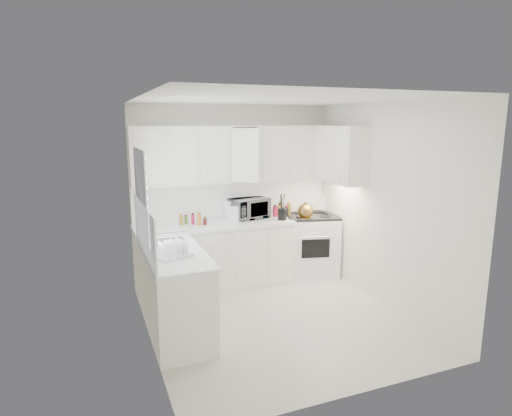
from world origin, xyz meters
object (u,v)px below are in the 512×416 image
tea_kettle (305,210)px  rice_cooker (237,211)px  stove (310,236)px  microwave (249,206)px  dish_rack (172,248)px  utensil_crock (282,206)px

tea_kettle → rice_cooker: 1.02m
stove → rice_cooker: size_ratio=4.73×
tea_kettle → microwave: size_ratio=0.53×
stove → tea_kettle: (-0.18, -0.16, 0.46)m
tea_kettle → microwave: (-0.78, 0.28, 0.06)m
dish_rack → stove: bearing=9.6°
stove → utensil_crock: (-0.56, -0.16, 0.54)m
microwave → tea_kettle: bearing=-34.4°
stove → dish_rack: stove is taller
tea_kettle → microwave: 0.84m
stove → utensil_crock: 0.79m
utensil_crock → rice_cooker: bearing=159.3°
stove → rice_cooker: (-1.17, 0.07, 0.47)m
microwave → utensil_crock: size_ratio=1.34×
utensil_crock → dish_rack: bearing=-147.0°
microwave → dish_rack: bearing=-148.5°
tea_kettle → rice_cooker: size_ratio=1.11×
microwave → utensil_crock: (0.41, -0.28, 0.02)m
rice_cooker → dish_rack: rice_cooker is taller
microwave → dish_rack: 2.04m
dish_rack → microwave: bearing=26.1°
tea_kettle → dish_rack: bearing=-146.1°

